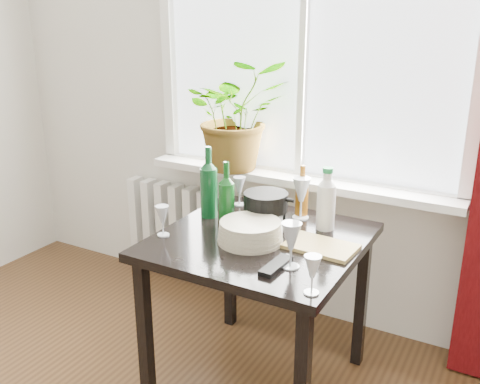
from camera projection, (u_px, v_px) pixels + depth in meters
The scene contains 18 objects.
window at pixel (306, 25), 2.63m from camera, with size 1.72×0.08×1.62m.
windowsill at pixel (295, 179), 2.82m from camera, with size 1.72×0.20×0.04m.
radiator at pixel (184, 228), 3.34m from camera, with size 0.80×0.10×0.55m.
table at pixel (260, 256), 2.34m from camera, with size 0.85×0.85×0.74m.
potted_plant at pixel (237, 115), 2.85m from camera, with size 0.53×0.46×0.59m, color #267820.
wine_bottle_left at pixel (209, 181), 2.49m from camera, with size 0.08×0.08×0.35m, color #0B3B1A, non-canonical shape.
wine_bottle_right at pixel (227, 195), 2.38m from camera, with size 0.07×0.07×0.30m, color #0C3E12, non-canonical shape.
bottle_amber at pixel (302, 190), 2.51m from camera, with size 0.06×0.06×0.25m, color brown, non-canonical shape.
cleaning_bottle at pixel (326, 198), 2.35m from camera, with size 0.08×0.08×0.29m, color silver, non-canonical shape.
wineglass_front_right at pixel (291, 245), 2.01m from camera, with size 0.08×0.08×0.19m, color #B7BEC5, non-canonical shape.
wineglass_far_right at pixel (312, 275), 1.82m from camera, with size 0.06×0.06×0.15m, color silver, non-canonical shape.
wineglass_back_center at pixel (301, 197), 2.49m from camera, with size 0.09×0.09×0.20m, color silver, non-canonical shape.
wineglass_back_left at pixel (239, 191), 2.67m from camera, with size 0.06×0.06×0.15m, color #B2B6C0, non-canonical shape.
wineglass_front_left at pixel (163, 221), 2.30m from camera, with size 0.06×0.06×0.14m, color silver, non-canonical shape.
plate_stack at pixel (250, 232), 2.25m from camera, with size 0.28×0.28×0.09m, color #BDB69D.
fondue_pot at pixel (266, 209), 2.41m from camera, with size 0.23×0.20×0.16m, color black, non-canonical shape.
tv_remote at pixel (276, 266), 2.03m from camera, with size 0.05×0.18×0.02m, color black.
cutting_board at pixel (321, 246), 2.20m from camera, with size 0.29×0.18×0.02m, color tan.
Camera 1 is at (1.06, -0.35, 1.66)m, focal length 40.00 mm.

